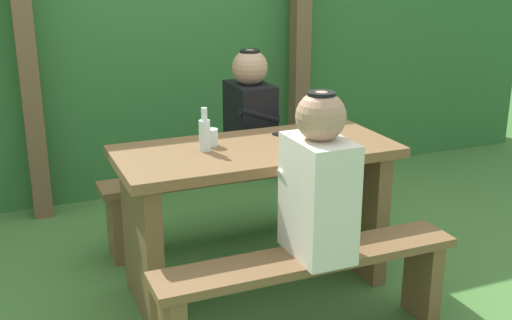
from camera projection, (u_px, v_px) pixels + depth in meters
The scene contains 13 objects.
ground_plane at pixel (256, 284), 3.45m from camera, with size 12.00×12.00×0.00m, color #497837.
hedge_backdrop at pixel (157, 40), 4.81m from camera, with size 6.40×0.66×2.15m, color #326A30.
pergola_post_left at pixel (28, 68), 4.05m from camera, with size 0.12×0.12×2.01m, color brown.
pergola_post_right at pixel (300, 51), 4.76m from camera, with size 0.12×0.12×2.01m, color brown.
picnic_table at pixel (256, 194), 3.29m from camera, with size 1.40×0.64×0.77m.
bench_near at pixel (308, 281), 2.83m from camera, with size 1.40×0.24×0.45m.
bench_far at pixel (218, 192), 3.88m from camera, with size 1.40×0.24×0.45m.
person_white_shirt at pixel (318, 182), 2.71m from camera, with size 0.25×0.35×0.72m.
person_black_coat at pixel (250, 115), 3.81m from camera, with size 0.25×0.35×0.72m.
drinking_glass at pixel (211, 137), 3.22m from camera, with size 0.07×0.07×0.09m, color silver.
bottle_left at pixel (318, 124), 3.24m from camera, with size 0.07×0.07×0.25m.
bottle_right at pixel (205, 133), 3.12m from camera, with size 0.06×0.06×0.22m.
cell_phone at pixel (286, 136), 3.39m from camera, with size 0.07×0.14×0.01m, color black.
Camera 1 is at (-1.19, -2.84, 1.70)m, focal length 45.17 mm.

